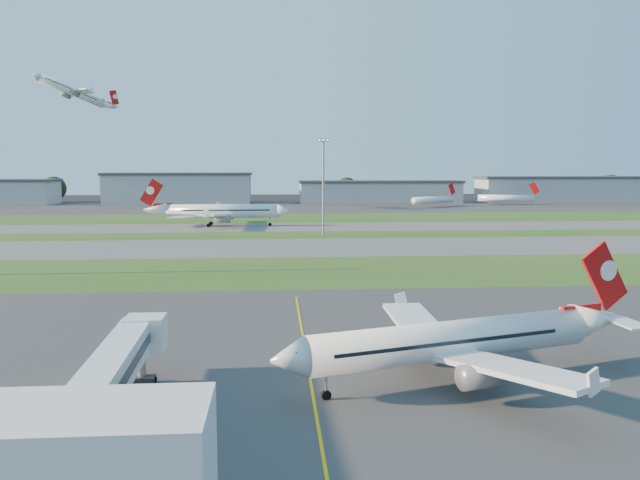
{
  "coord_description": "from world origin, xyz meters",
  "views": [
    {
      "loc": [
        1.99,
        -57.31,
        18.73
      ],
      "look_at": [
        9.16,
        40.37,
        7.0
      ],
      "focal_mm": 35.0,
      "sensor_mm": 36.0,
      "label": 1
    }
  ],
  "objects": [
    {
      "name": "yellow_line",
      "position": [
        5.0,
        0.0,
        0.0
      ],
      "size": [
        0.25,
        60.0,
        0.02
      ],
      "primitive_type": "cube",
      "color": "gold",
      "rests_on": "ground"
    },
    {
      "name": "hangar_east",
      "position": [
        55.0,
        255.0,
        5.64
      ],
      "size": [
        81.6,
        23.0,
        11.2
      ],
      "color": "#95979C",
      "rests_on": "ground"
    },
    {
      "name": "tree_mid_west",
      "position": [
        -20.0,
        266.0,
        5.84
      ],
      "size": [
        9.9,
        9.9,
        10.8
      ],
      "color": "black",
      "rests_on": "ground"
    },
    {
      "name": "airliner_taxiing",
      "position": [
        -14.45,
        136.55,
        4.6
      ],
      "size": [
        41.99,
        35.66,
        13.11
      ],
      "rotation": [
        0.0,
        0.0,
        3.13
      ],
      "color": "white",
      "rests_on": "ground"
    },
    {
      "name": "ground",
      "position": [
        0.0,
        0.0,
        0.0
      ],
      "size": [
        700.0,
        700.0,
        0.0
      ],
      "primitive_type": "plane",
      "color": "black",
      "rests_on": "ground"
    },
    {
      "name": "hangar_far_east",
      "position": [
        155.0,
        255.0,
        6.64
      ],
      "size": [
        96.9,
        23.0,
        13.2
      ],
      "color": "#95979C",
      "rests_on": "ground"
    },
    {
      "name": "grass_strip_a",
      "position": [
        0.0,
        52.0,
        0.01
      ],
      "size": [
        300.0,
        34.0,
        0.01
      ],
      "primitive_type": "cube",
      "color": "#274D19",
      "rests_on": "ground"
    },
    {
      "name": "light_mast_centre",
      "position": [
        15.0,
        108.0,
        14.81
      ],
      "size": [
        3.2,
        0.7,
        25.8
      ],
      "color": "gray",
      "rests_on": "ground"
    },
    {
      "name": "airliner_departing",
      "position": [
        -79.74,
        209.36,
        48.77
      ],
      "size": [
        27.82,
        24.23,
        10.37
      ],
      "rotation": [
        0.0,
        0.0,
        0.64
      ],
      "color": "white"
    },
    {
      "name": "jet_bridge",
      "position": [
        -9.81,
        -15.24,
        4.01
      ],
      "size": [
        4.2,
        26.9,
        6.2
      ],
      "color": "silver",
      "rests_on": "ground"
    },
    {
      "name": "hangar_west",
      "position": [
        -45.0,
        255.0,
        7.64
      ],
      "size": [
        71.4,
        23.0,
        15.2
      ],
      "color": "#95979C",
      "rests_on": "ground"
    },
    {
      "name": "apron_far",
      "position": [
        0.0,
        225.0,
        0.01
      ],
      "size": [
        400.0,
        80.0,
        0.01
      ],
      "primitive_type": "cube",
      "color": "#333335",
      "rests_on": "ground"
    },
    {
      "name": "tree_east",
      "position": [
        115.0,
        267.0,
        6.16
      ],
      "size": [
        10.45,
        10.45,
        11.4
      ],
      "color": "black",
      "rests_on": "ground"
    },
    {
      "name": "taxiway_b",
      "position": [
        0.0,
        132.0,
        0.01
      ],
      "size": [
        300.0,
        26.0,
        0.01
      ],
      "primitive_type": "cube",
      "color": "#515154",
      "rests_on": "ground"
    },
    {
      "name": "tree_mid_east",
      "position": [
        40.0,
        269.0,
        6.81
      ],
      "size": [
        11.55,
        11.55,
        12.6
      ],
      "color": "black",
      "rests_on": "ground"
    },
    {
      "name": "tree_far_east",
      "position": [
        185.0,
        271.0,
        7.46
      ],
      "size": [
        12.65,
        12.65,
        13.8
      ],
      "color": "black",
      "rests_on": "ground"
    },
    {
      "name": "tree_west",
      "position": [
        -110.0,
        270.0,
        7.14
      ],
      "size": [
        12.1,
        12.1,
        13.2
      ],
      "color": "black",
      "rests_on": "ground"
    },
    {
      "name": "grass_strip_b",
      "position": [
        0.0,
        110.0,
        0.01
      ],
      "size": [
        300.0,
        18.0,
        0.01
      ],
      "primitive_type": "cube",
      "color": "#274D19",
      "rests_on": "ground"
    },
    {
      "name": "taxiway_a",
      "position": [
        0.0,
        85.0,
        0.01
      ],
      "size": [
        300.0,
        32.0,
        0.01
      ],
      "primitive_type": "cube",
      "color": "#515154",
      "rests_on": "ground"
    },
    {
      "name": "apron_near",
      "position": [
        0.0,
        0.0,
        0.01
      ],
      "size": [
        300.0,
        70.0,
        0.01
      ],
      "primitive_type": "cube",
      "color": "#333335",
      "rests_on": "ground"
    },
    {
      "name": "airliner_parked",
      "position": [
        17.4,
        -5.84,
        3.64
      ],
      "size": [
        32.28,
        27.16,
        10.36
      ],
      "rotation": [
        0.0,
        0.0,
        0.29
      ],
      "color": "white",
      "rests_on": "ground"
    },
    {
      "name": "mini_jet_far",
      "position": [
        113.07,
        234.55,
        3.28
      ],
      "size": [
        28.11,
        9.64,
        9.48
      ],
      "rotation": [
        0.0,
        0.0,
        -0.25
      ],
      "color": "white",
      "rests_on": "ground"
    },
    {
      "name": "grass_strip_c",
      "position": [
        0.0,
        165.0,
        0.01
      ],
      "size": [
        300.0,
        40.0,
        0.01
      ],
      "primitive_type": "cube",
      "color": "#274D19",
      "rests_on": "ground"
    },
    {
      "name": "mini_jet_near",
      "position": [
        73.98,
        220.6,
        3.28
      ],
      "size": [
        24.33,
        17.96,
        9.48
      ],
      "rotation": [
        0.0,
        0.0,
        0.62
      ],
      "color": "white",
      "rests_on": "ground"
    }
  ]
}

